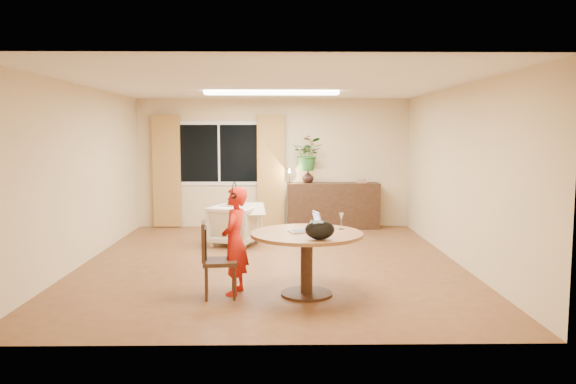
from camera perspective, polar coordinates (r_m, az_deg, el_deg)
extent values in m
plane|color=brown|center=(8.37, -1.74, -7.17)|extent=(6.50, 6.50, 0.00)
plane|color=white|center=(8.18, -1.80, 10.86)|extent=(6.50, 6.50, 0.00)
plane|color=beige|center=(11.42, -1.50, 2.95)|extent=(5.50, 0.00, 5.50)
plane|color=beige|center=(8.67, -20.27, 1.61)|extent=(0.00, 6.50, 6.50)
plane|color=beige|center=(8.58, 16.93, 1.68)|extent=(0.00, 6.50, 6.50)
cube|color=white|center=(11.46, -7.02, 3.92)|extent=(1.70, 0.02, 1.30)
cube|color=black|center=(11.45, -7.03, 3.92)|extent=(1.55, 0.01, 1.15)
cube|color=white|center=(11.45, -7.03, 3.92)|extent=(0.04, 0.01, 1.15)
cube|color=olive|center=(11.56, -12.23, 2.09)|extent=(0.55, 0.08, 2.25)
cube|color=olive|center=(11.33, -1.75, 2.14)|extent=(0.55, 0.08, 2.25)
cube|color=white|center=(9.37, -1.67, 10.02)|extent=(2.20, 0.35, 0.05)
cylinder|color=brown|center=(6.58, 1.92, -4.30)|extent=(1.32, 1.32, 0.04)
cylinder|color=black|center=(6.66, 1.90, -7.48)|extent=(0.14, 0.14, 0.71)
cylinder|color=black|center=(6.75, 1.89, -10.28)|extent=(0.61, 0.61, 0.03)
imported|color=red|center=(6.69, -5.43, -4.97)|extent=(0.51, 0.39, 1.27)
imported|color=beige|center=(9.63, -5.43, -3.36)|extent=(0.95, 0.97, 0.69)
cube|color=black|center=(11.30, 4.61, -1.38)|extent=(1.83, 0.45, 0.92)
imported|color=black|center=(11.21, 2.03, 1.56)|extent=(0.25, 0.25, 0.25)
imported|color=#2D6626|center=(11.18, 2.05, 3.88)|extent=(0.66, 0.59, 0.66)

